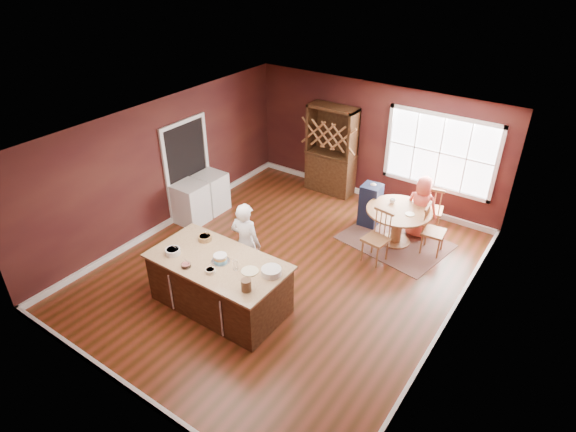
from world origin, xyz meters
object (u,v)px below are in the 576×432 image
(chair_east, at_px, (434,230))
(toddler, at_px, (373,190))
(kitchen_island, at_px, (220,284))
(hutch, at_px, (331,150))
(dryer, at_px, (211,192))
(seated_woman, at_px, (421,207))
(chair_north, at_px, (431,208))
(baker, at_px, (246,243))
(layer_cake, at_px, (220,258))
(dining_table, at_px, (398,219))
(chair_south, at_px, (376,237))
(high_chair, at_px, (370,204))
(washer, at_px, (191,203))

(chair_east, height_order, toddler, chair_east)
(kitchen_island, relative_size, toddler, 8.78)
(chair_east, height_order, hutch, hutch)
(toddler, relative_size, dryer, 0.30)
(dryer, bearing_deg, seated_woman, 21.12)
(seated_woman, relative_size, hutch, 0.63)
(kitchen_island, bearing_deg, chair_north, 64.61)
(baker, bearing_deg, layer_cake, 91.92)
(seated_woman, relative_size, toddler, 5.09)
(dining_table, distance_m, chair_south, 0.82)
(layer_cake, height_order, toddler, layer_cake)
(chair_south, xyz_separation_m, toddler, (-0.67, 1.17, 0.29))
(hutch, bearing_deg, toddler, -29.09)
(dryer, bearing_deg, chair_south, 4.44)
(dryer, bearing_deg, chair_north, 23.95)
(high_chair, height_order, washer, high_chair)
(washer, bearing_deg, hutch, 59.80)
(layer_cake, xyz_separation_m, high_chair, (0.82, 3.76, -0.50))
(chair_south, distance_m, toddler, 1.38)
(chair_east, relative_size, hutch, 0.48)
(kitchen_island, height_order, high_chair, high_chair)
(chair_north, height_order, toddler, chair_north)
(kitchen_island, distance_m, dryer, 3.28)
(seated_woman, distance_m, hutch, 2.62)
(chair_north, bearing_deg, high_chair, 10.28)
(chair_south, distance_m, seated_woman, 1.38)
(dining_table, xyz_separation_m, chair_south, (-0.08, -0.82, -0.01))
(kitchen_island, xyz_separation_m, chair_east, (2.36, 3.51, 0.07))
(baker, relative_size, high_chair, 1.62)
(baker, relative_size, chair_north, 1.44)
(kitchen_island, relative_size, high_chair, 2.35)
(seated_woman, height_order, toddler, seated_woman)
(chair_east, distance_m, hutch, 3.21)
(kitchen_island, relative_size, baker, 1.45)
(chair_east, xyz_separation_m, chair_north, (-0.34, 0.74, 0.04))
(hutch, bearing_deg, chair_east, -20.64)
(dryer, bearing_deg, dining_table, 15.85)
(chair_east, relative_size, dryer, 1.17)
(chair_south, distance_m, chair_north, 1.69)
(dining_table, height_order, high_chair, high_chair)
(kitchen_island, xyz_separation_m, layer_cake, (0.06, 0.01, 0.54))
(layer_cake, height_order, washer, layer_cake)
(kitchen_island, distance_m, chair_north, 4.71)
(kitchen_island, relative_size, layer_cake, 7.53)
(layer_cake, xyz_separation_m, chair_south, (1.50, 2.62, -0.46))
(chair_east, relative_size, high_chair, 1.05)
(chair_east, bearing_deg, dining_table, 89.70)
(chair_east, distance_m, high_chair, 1.50)
(dining_table, relative_size, high_chair, 1.32)
(washer, bearing_deg, dryer, 90.00)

